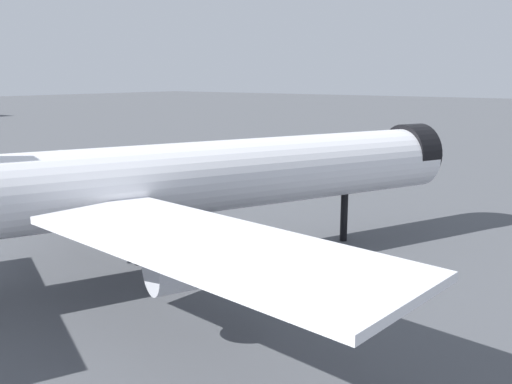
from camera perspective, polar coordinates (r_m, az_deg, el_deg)
ground at (r=51.60m, az=-4.82°, el=-8.30°), size 900.00×900.00×0.00m
airliner_near_gate at (r=50.23m, az=-8.45°, el=1.08°), size 64.38×57.62×19.19m
baggage_tug_wing at (r=87.95m, az=8.78°, el=0.74°), size 3.50×3.30×1.85m
traffic_cone_wingtip at (r=91.69m, az=-6.68°, el=0.84°), size 0.52×0.52×0.65m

